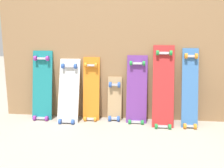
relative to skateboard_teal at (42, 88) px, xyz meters
The scene contains 9 objects.
ground_plane 0.89m from the skateboard_teal, ahead, with size 12.00×12.00×0.00m, color #A89E8E.
plywood_wall_panel 0.90m from the skateboard_teal, ahead, with size 2.60×0.04×1.45m, color #99724C.
skateboard_teal is the anchor object (origin of this frame).
skateboard_white 0.33m from the skateboard_teal, ahead, with size 0.23×0.30×0.77m.
skateboard_orange 0.57m from the skateboard_teal, ahead, with size 0.19×0.18×0.79m.
skateboard_natural 0.85m from the skateboard_teal, ahead, with size 0.16×0.15×0.56m.
skateboard_purple 1.09m from the skateboard_teal, ahead, with size 0.23×0.21×0.82m.
skateboard_red 1.37m from the skateboard_teal, ahead, with size 0.23×0.32×0.93m.
skateboard_blue 1.66m from the skateboard_teal, ahead, with size 0.17×0.29×0.90m.
Camera 1 is at (0.32, -2.97, 1.07)m, focal length 43.39 mm.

